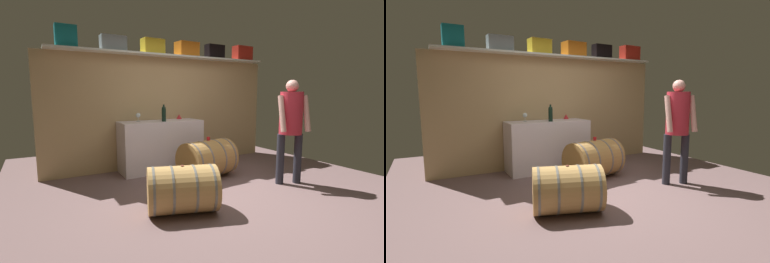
# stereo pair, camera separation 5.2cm
# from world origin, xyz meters

# --- Properties ---
(ground_plane) EXTENTS (5.92, 7.36, 0.02)m
(ground_plane) POSITION_xyz_m (0.00, 0.52, -0.01)
(ground_plane) COLOR #735858
(back_wall_panel) EXTENTS (4.72, 0.10, 2.15)m
(back_wall_panel) POSITION_xyz_m (0.00, 2.08, 1.07)
(back_wall_panel) COLOR tan
(back_wall_panel) RESTS_ON ground
(high_shelf_board) EXTENTS (4.34, 0.40, 0.03)m
(high_shelf_board) POSITION_xyz_m (0.00, 1.93, 2.17)
(high_shelf_board) COLOR silver
(high_shelf_board) RESTS_ON back_wall_panel
(toolcase_teal) EXTENTS (0.33, 0.21, 0.35)m
(toolcase_teal) POSITION_xyz_m (-1.82, 1.93, 2.36)
(toolcase_teal) COLOR #147985
(toolcase_teal) RESTS_ON high_shelf_board
(toolcase_grey) EXTENTS (0.44, 0.21, 0.26)m
(toolcase_grey) POSITION_xyz_m (-1.07, 1.93, 2.31)
(toolcase_grey) COLOR gray
(toolcase_grey) RESTS_ON high_shelf_board
(toolcase_yellow) EXTENTS (0.42, 0.26, 0.27)m
(toolcase_yellow) POSITION_xyz_m (-0.33, 1.93, 2.32)
(toolcase_yellow) COLOR yellow
(toolcase_yellow) RESTS_ON high_shelf_board
(toolcase_orange) EXTENTS (0.45, 0.32, 0.28)m
(toolcase_orange) POSITION_xyz_m (0.39, 1.93, 2.32)
(toolcase_orange) COLOR orange
(toolcase_orange) RESTS_ON high_shelf_board
(toolcase_black) EXTENTS (0.40, 0.20, 0.28)m
(toolcase_black) POSITION_xyz_m (1.06, 1.93, 2.32)
(toolcase_black) COLOR black
(toolcase_black) RESTS_ON high_shelf_board
(toolcase_red) EXTENTS (0.44, 0.24, 0.31)m
(toolcase_red) POSITION_xyz_m (1.80, 1.93, 2.34)
(toolcase_red) COLOR red
(toolcase_red) RESTS_ON high_shelf_board
(work_cabinet) EXTENTS (1.54, 0.59, 0.94)m
(work_cabinet) POSITION_xyz_m (-0.28, 1.72, 0.47)
(work_cabinet) COLOR white
(work_cabinet) RESTS_ON ground
(wine_bottle_dark) EXTENTS (0.08, 0.08, 0.31)m
(wine_bottle_dark) POSITION_xyz_m (-0.27, 1.60, 1.09)
(wine_bottle_dark) COLOR black
(wine_bottle_dark) RESTS_ON work_cabinet
(wine_glass) EXTENTS (0.09, 0.09, 0.16)m
(wine_glass) POSITION_xyz_m (-0.68, 1.83, 1.05)
(wine_glass) COLOR white
(wine_glass) RESTS_ON work_cabinet
(red_funnel) EXTENTS (0.11, 0.11, 0.09)m
(red_funnel) POSITION_xyz_m (0.21, 1.93, 0.99)
(red_funnel) COLOR red
(red_funnel) RESTS_ON work_cabinet
(wine_barrel_near) EXTENTS (1.01, 0.79, 0.66)m
(wine_barrel_near) POSITION_xyz_m (0.22, 0.88, 0.33)
(wine_barrel_near) COLOR #B18245
(wine_barrel_near) RESTS_ON ground
(wine_barrel_far) EXTENTS (0.97, 0.81, 0.59)m
(wine_barrel_far) POSITION_xyz_m (-0.83, -0.20, 0.29)
(wine_barrel_far) COLOR tan
(wine_barrel_far) RESTS_ON ground
(tasting_cup) EXTENTS (0.06, 0.06, 0.06)m
(tasting_cup) POSITION_xyz_m (0.24, 0.88, 0.68)
(tasting_cup) COLOR red
(tasting_cup) RESTS_ON wine_barrel_near
(winemaker_pouring) EXTENTS (0.54, 0.46, 1.66)m
(winemaker_pouring) POSITION_xyz_m (1.19, -0.04, 1.02)
(winemaker_pouring) COLOR #282832
(winemaker_pouring) RESTS_ON ground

